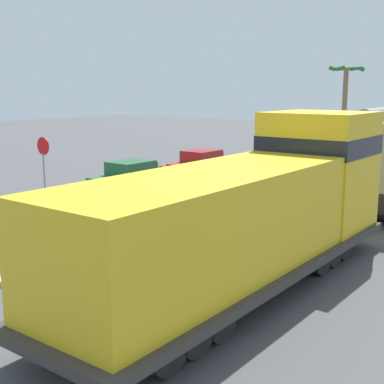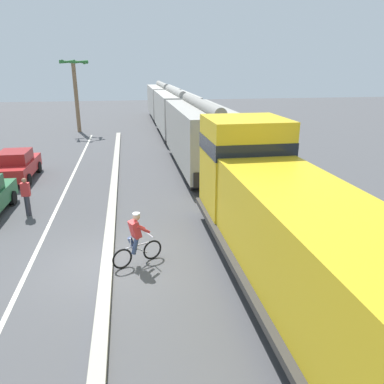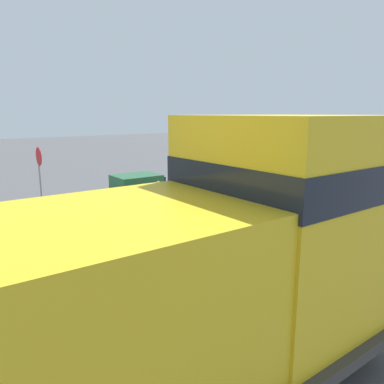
{
  "view_description": "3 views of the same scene",
  "coord_description": "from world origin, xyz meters",
  "px_view_note": "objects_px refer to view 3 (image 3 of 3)",
  "views": [
    {
      "loc": [
        11.58,
        -12.79,
        4.88
      ],
      "look_at": [
        0.98,
        1.19,
        1.47
      ],
      "focal_mm": 50.0,
      "sensor_mm": 36.0,
      "label": 1
    },
    {
      "loc": [
        0.88,
        -10.77,
        5.94
      ],
      "look_at": [
        3.01,
        1.69,
        1.68
      ],
      "focal_mm": 35.0,
      "sensor_mm": 36.0,
      "label": 2
    },
    {
      "loc": [
        8.98,
        -2.74,
        4.23
      ],
      "look_at": [
        -4.26,
        7.03,
        0.75
      ],
      "focal_mm": 35.0,
      "sensor_mm": 36.0,
      "label": 3
    }
  ],
  "objects_px": {
    "locomotive": "(80,326)",
    "stop_sign": "(40,168)",
    "parked_car_red": "(232,180)",
    "pedestrian_by_cars": "(159,200)",
    "cyclist": "(76,265)",
    "parked_car_green": "(139,193)"
  },
  "relations": [
    {
      "from": "locomotive",
      "to": "stop_sign",
      "type": "distance_m",
      "value": 12.22
    },
    {
      "from": "locomotive",
      "to": "parked_car_red",
      "type": "relative_size",
      "value": 2.76
    },
    {
      "from": "pedestrian_by_cars",
      "to": "locomotive",
      "type": "bearing_deg",
      "value": -36.3
    },
    {
      "from": "locomotive",
      "to": "cyclist",
      "type": "distance_m",
      "value": 4.4
    },
    {
      "from": "parked_car_red",
      "to": "pedestrian_by_cars",
      "type": "xyz_separation_m",
      "value": [
        1.8,
        -5.58,
        0.03
      ]
    },
    {
      "from": "locomotive",
      "to": "parked_car_red",
      "type": "xyz_separation_m",
      "value": [
        -10.25,
        11.78,
        -0.98
      ]
    },
    {
      "from": "locomotive",
      "to": "pedestrian_by_cars",
      "type": "bearing_deg",
      "value": 143.7
    },
    {
      "from": "locomotive",
      "to": "parked_car_red",
      "type": "height_order",
      "value": "locomotive"
    },
    {
      "from": "locomotive",
      "to": "stop_sign",
      "type": "xyz_separation_m",
      "value": [
        -11.92,
        2.67,
        0.23
      ]
    },
    {
      "from": "locomotive",
      "to": "pedestrian_by_cars",
      "type": "xyz_separation_m",
      "value": [
        -8.45,
        6.2,
        -0.95
      ]
    },
    {
      "from": "pedestrian_by_cars",
      "to": "parked_car_red",
      "type": "bearing_deg",
      "value": 107.91
    },
    {
      "from": "locomotive",
      "to": "parked_car_green",
      "type": "distance_m",
      "value": 12.1
    },
    {
      "from": "locomotive",
      "to": "stop_sign",
      "type": "bearing_deg",
      "value": 167.36
    },
    {
      "from": "cyclist",
      "to": "pedestrian_by_cars",
      "type": "distance_m",
      "value": 6.55
    },
    {
      "from": "parked_car_red",
      "to": "pedestrian_by_cars",
      "type": "relative_size",
      "value": 2.6
    },
    {
      "from": "parked_car_red",
      "to": "pedestrian_by_cars",
      "type": "bearing_deg",
      "value": -72.09
    },
    {
      "from": "parked_car_green",
      "to": "parked_car_red",
      "type": "height_order",
      "value": "same"
    },
    {
      "from": "parked_car_red",
      "to": "cyclist",
      "type": "height_order",
      "value": "cyclist"
    },
    {
      "from": "stop_sign",
      "to": "pedestrian_by_cars",
      "type": "relative_size",
      "value": 1.78
    },
    {
      "from": "cyclist",
      "to": "parked_car_red",
      "type": "bearing_deg",
      "value": 120.52
    },
    {
      "from": "parked_car_red",
      "to": "locomotive",
      "type": "bearing_deg",
      "value": -48.98
    },
    {
      "from": "cyclist",
      "to": "stop_sign",
      "type": "height_order",
      "value": "stop_sign"
    }
  ]
}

